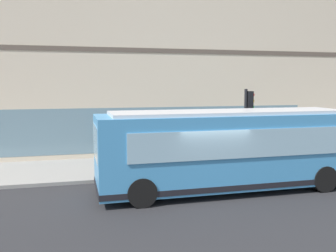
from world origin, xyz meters
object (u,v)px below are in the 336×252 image
Objects in this scene: traffic_light_near_corner at (248,113)px; newspaper_vending_box at (184,159)px; fire_hydrant at (324,153)px; pedestrian_near_hydrant at (310,133)px; city_bus_nearside at (229,150)px; pedestrian_by_light_pole at (175,142)px.

traffic_light_near_corner reaches higher than newspaper_vending_box.
newspaper_vending_box reaches higher than fire_hydrant.
traffic_light_near_corner is 4.10× the size of newspaper_vending_box.
pedestrian_near_hydrant is (2.39, -0.85, 0.68)m from fire_hydrant.
city_bus_nearside is at bearing -166.38° from newspaper_vending_box.
pedestrian_by_light_pole is (1.78, 7.48, 0.57)m from fire_hydrant.
pedestrian_by_light_pole is at bearing 94.20° from pedestrian_near_hydrant.
pedestrian_by_light_pole is at bearing -1.47° from newspaper_vending_box.
traffic_light_near_corner reaches higher than city_bus_nearside.
fire_hydrant is (3.33, -6.74, -1.04)m from city_bus_nearside.
traffic_light_near_corner is 2.27× the size of pedestrian_by_light_pole.
city_bus_nearside reaches higher than pedestrian_near_hydrant.
traffic_light_near_corner is at bearing -131.59° from pedestrian_by_light_pole.
pedestrian_near_hydrant is at bearing -52.99° from city_bus_nearside.
traffic_light_near_corner reaches higher than pedestrian_by_light_pole.
fire_hydrant is at bearing -103.35° from pedestrian_by_light_pole.
pedestrian_by_light_pole reaches higher than fire_hydrant.
city_bus_nearside is at bearing 141.74° from traffic_light_near_corner.
pedestrian_by_light_pole is at bearing 76.65° from fire_hydrant.
city_bus_nearside reaches higher than pedestrian_by_light_pole.
city_bus_nearside is at bearing 116.30° from fire_hydrant.
newspaper_vending_box is (-2.47, 8.38, -0.59)m from pedestrian_near_hydrant.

